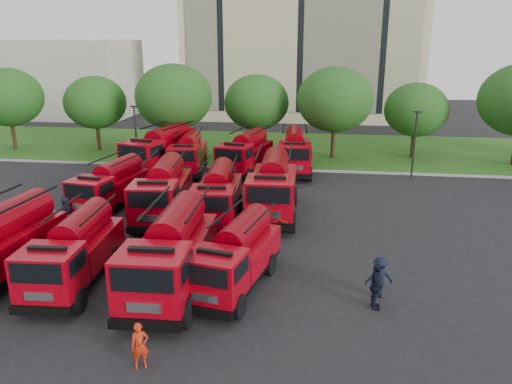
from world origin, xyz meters
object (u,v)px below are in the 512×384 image
fire_truck_8 (161,150)px  firefighter_0 (141,367)px  fire_truck_7 (273,186)px  firefighter_2 (374,308)px  fire_truck_5 (163,191)px  fire_truck_4 (111,185)px  fire_truck_2 (171,253)px  fire_truck_9 (188,153)px  firefighter_3 (378,297)px  firefighter_5 (274,236)px  fire_truck_10 (245,153)px  fire_truck_11 (294,152)px  firefighter_1 (180,329)px  fire_truck_1 (74,251)px  fire_truck_3 (236,256)px  fire_truck_6 (218,195)px  firefighter_4 (68,225)px

fire_truck_8 → firefighter_0: size_ratio=5.13×
fire_truck_7 → firefighter_0: size_ratio=4.94×
firefighter_2 → fire_truck_5: bearing=48.9°
fire_truck_4 → firefighter_0: fire_truck_4 is taller
firefighter_0 → fire_truck_2: bearing=68.9°
fire_truck_7 → fire_truck_9: (-7.69, 9.03, -0.25)m
firefighter_3 → firefighter_5: bearing=-61.7°
fire_truck_5 → fire_truck_7: 6.56m
fire_truck_10 → fire_truck_11: fire_truck_11 is taller
fire_truck_10 → fire_truck_2: bearing=-78.0°
firefighter_0 → firefighter_1: (0.65, 2.32, 0.00)m
fire_truck_8 → fire_truck_10: 6.71m
fire_truck_2 → fire_truck_11: (3.90, 20.31, -0.09)m
fire_truck_1 → fire_truck_7: 12.59m
fire_truck_11 → fire_truck_3: bearing=-97.4°
fire_truck_6 → firefighter_5: bearing=-34.2°
fire_truck_3 → firefighter_1: bearing=-101.0°
fire_truck_3 → fire_truck_5: (-5.78, 8.02, 0.20)m
fire_truck_8 → fire_truck_5: bearing=-57.4°
fire_truck_5 → firefighter_2: bearing=-44.5°
fire_truck_1 → firefighter_5: (8.03, 6.56, -1.53)m
fire_truck_3 → fire_truck_11: bearing=97.9°
fire_truck_1 → firefighter_3: size_ratio=3.81×
fire_truck_3 → fire_truck_5: bearing=137.5°
fire_truck_9 → firefighter_3: (13.09, -18.54, -1.53)m
fire_truck_2 → fire_truck_9: bearing=101.2°
fire_truck_8 → firefighter_5: fire_truck_8 is taller
fire_truck_1 → fire_truck_2: bearing=-4.4°
fire_truck_4 → firefighter_1: size_ratio=3.81×
fire_truck_1 → fire_truck_3: bearing=1.3°
fire_truck_4 → fire_truck_11: (10.85, 10.37, 0.17)m
fire_truck_6 → fire_truck_5: bearing=174.2°
firefighter_0 → firefighter_4: size_ratio=0.95×
fire_truck_3 → firefighter_1: fire_truck_3 is taller
fire_truck_2 → fire_truck_3: fire_truck_2 is taller
fire_truck_1 → fire_truck_3: size_ratio=1.02×
firefighter_4 → fire_truck_7: bearing=-126.1°
fire_truck_1 → fire_truck_11: size_ratio=0.93×
fire_truck_9 → fire_truck_11: fire_truck_11 is taller
firefighter_3 → fire_truck_3: bearing=-11.7°
firefighter_1 → firefighter_5: firefighter_1 is taller
firefighter_4 → firefighter_1: bearing=172.1°
fire_truck_1 → fire_truck_10: fire_truck_10 is taller
fire_truck_9 → fire_truck_5: bearing=-89.6°
fire_truck_2 → fire_truck_9: (-4.46, 19.14, -0.20)m
fire_truck_7 → firefighter_1: size_ratio=4.45×
fire_truck_2 → firefighter_0: fire_truck_2 is taller
fire_truck_9 → firefighter_4: 13.08m
fire_truck_6 → firefighter_4: fire_truck_6 is taller
fire_truck_10 → fire_truck_11: size_ratio=1.00×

